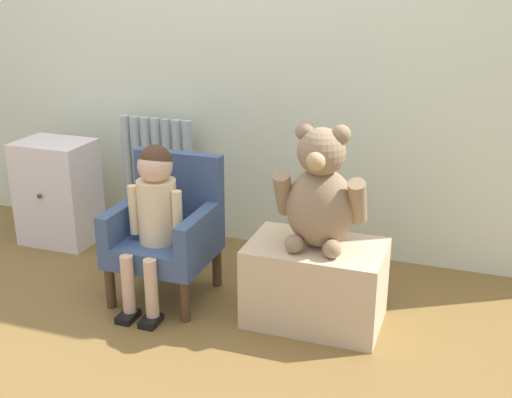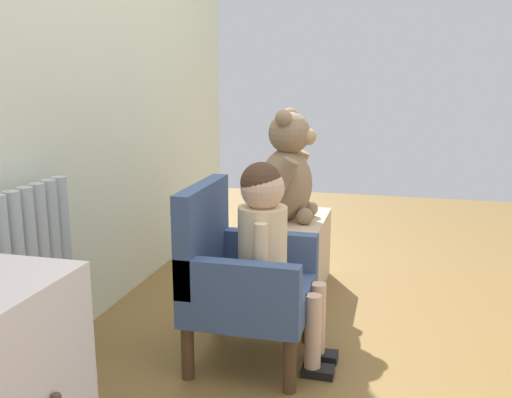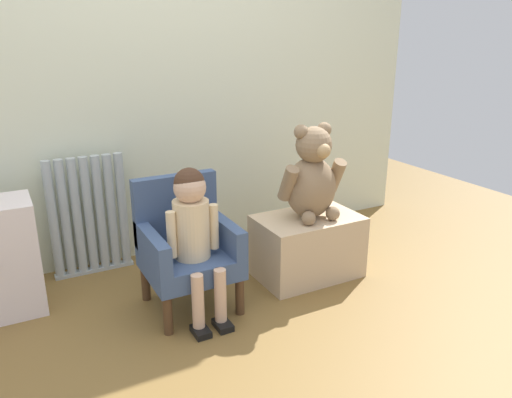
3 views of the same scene
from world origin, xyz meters
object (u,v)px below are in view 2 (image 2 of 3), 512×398
object	(u,v)px
low_bench	(285,255)
large_teddy_bear	(288,172)
radiator	(33,291)
child_armchair	(239,276)
child_figure	(269,235)

from	to	relation	value
low_bench	large_teddy_bear	bearing A→B (deg)	-35.89
radiator	child_armchair	bearing A→B (deg)	-58.84
radiator	child_armchair	xyz separation A→B (m)	(0.35, -0.58, -0.02)
large_teddy_bear	low_bench	bearing A→B (deg)	144.11
radiator	low_bench	distance (m)	1.22
low_bench	large_teddy_bear	distance (m)	0.40
radiator	large_teddy_bear	size ratio (longest dim) A/B	1.32
child_armchair	low_bench	world-z (taller)	child_armchair
child_armchair	radiator	bearing A→B (deg)	121.16
child_figure	low_bench	size ratio (longest dim) A/B	1.29
large_teddy_bear	child_figure	bearing A→B (deg)	-173.90
child_armchair	low_bench	bearing A→B (deg)	-2.16
radiator	low_bench	xyz separation A→B (m)	(1.05, -0.61, -0.16)
child_figure	low_bench	xyz separation A→B (m)	(0.70, 0.08, -0.30)
child_figure	large_teddy_bear	distance (m)	0.72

